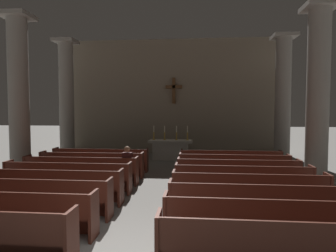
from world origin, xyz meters
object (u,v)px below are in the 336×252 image
at_px(pew_left_row_4, 51,186).
at_px(pew_right_row_2, 269,221).
at_px(column_left_second, 19,98).
at_px(candlestick_outer_left, 154,135).
at_px(pew_right_row_3, 257,204).
at_px(pew_left_row_8, 100,160).
at_px(candlestick_outer_right, 187,136).
at_px(pew_left_row_7, 92,164).
at_px(pew_right_row_8, 230,162).
at_px(column_right_second, 318,96).
at_px(pew_right_row_4, 249,191).
at_px(pew_right_row_6, 238,173).
at_px(pew_left_row_5, 68,177).
at_px(column_right_third, 283,100).
at_px(column_left_third, 67,101).
at_px(pew_right_row_5, 243,181).
at_px(pew_right_row_7, 234,167).
at_px(pew_left_row_6, 81,170).
at_px(pew_left_row_3, 30,197).
at_px(pew_right_row_1, 286,248).
at_px(candlestick_inner_right, 176,135).
at_px(lone_worshipper, 128,164).
at_px(pew_left_row_2, 1,212).
at_px(candlestick_inner_left, 165,135).

bearing_deg(pew_left_row_4, pew_right_row_2, -21.76).
xyz_separation_m(column_left_second, candlestick_outer_left, (4.68, 3.99, -1.77)).
bearing_deg(pew_right_row_3, pew_left_row_8, 135.06).
distance_m(candlestick_outer_left, candlestick_outer_right, 1.70).
height_order(pew_left_row_7, pew_right_row_8, same).
relative_size(pew_right_row_2, column_right_second, 0.64).
bearing_deg(pew_right_row_4, pew_right_row_6, 90.00).
bearing_deg(pew_left_row_5, column_right_second, 15.12).
relative_size(pew_right_row_6, pew_right_row_8, 1.00).
bearing_deg(column_right_third, column_left_third, 180.00).
bearing_deg(pew_left_row_8, column_right_second, -6.69).
height_order(pew_right_row_2, column_left_third, column_left_third).
bearing_deg(pew_right_row_8, candlestick_outer_left, 139.03).
bearing_deg(pew_left_row_7, pew_right_row_2, -44.94).
relative_size(pew_right_row_4, pew_right_row_5, 1.00).
height_order(pew_left_row_7, pew_right_row_5, same).
bearing_deg(pew_right_row_4, pew_right_row_7, 90.00).
height_order(pew_left_row_6, pew_right_row_2, same).
height_order(pew_right_row_2, pew_right_row_8, same).
bearing_deg(pew_left_row_8, pew_left_row_3, -90.00).
relative_size(column_left_third, column_right_third, 1.00).
bearing_deg(candlestick_outer_right, pew_right_row_2, -79.16).
height_order(pew_left_row_4, pew_right_row_3, same).
relative_size(pew_right_row_4, candlestick_outer_left, 5.52).
bearing_deg(pew_right_row_2, pew_left_row_7, 135.06).
relative_size(pew_right_row_1, candlestick_outer_left, 5.52).
xyz_separation_m(pew_left_row_8, pew_right_row_8, (5.29, 0.00, 0.00)).
bearing_deg(pew_right_row_8, pew_left_row_4, -141.40).
distance_m(pew_right_row_8, candlestick_inner_right, 3.91).
xyz_separation_m(pew_left_row_7, column_left_third, (-2.88, 4.35, 2.53)).
bearing_deg(column_left_third, column_left_second, -90.00).
bearing_deg(candlestick_inner_right, candlestick_outer_left, 180.00).
height_order(pew_left_row_4, pew_right_row_8, same).
bearing_deg(column_left_second, lone_worshipper, -13.84).
bearing_deg(column_left_third, candlestick_outer_right, -2.40).
distance_m(pew_left_row_7, pew_right_row_2, 7.47).
xyz_separation_m(pew_left_row_6, pew_left_row_7, (0.00, 1.05, 0.00)).
xyz_separation_m(pew_left_row_2, pew_left_row_3, (0.00, 1.05, 0.00)).
bearing_deg(pew_right_row_4, column_right_third, 69.01).
relative_size(pew_left_row_2, column_right_second, 0.64).
relative_size(pew_left_row_2, pew_right_row_8, 1.00).
distance_m(pew_right_row_8, candlestick_inner_left, 4.29).
distance_m(pew_left_row_5, pew_right_row_1, 6.76).
height_order(pew_left_row_7, lone_worshipper, lone_worshipper).
bearing_deg(candlestick_outer_right, pew_left_row_3, -112.80).
height_order(column_left_third, candlestick_inner_left, column_left_third).
xyz_separation_m(candlestick_inner_left, candlestick_inner_right, (0.60, 0.00, 0.00)).
bearing_deg(candlestick_inner_left, pew_right_row_5, -64.60).
xyz_separation_m(pew_left_row_4, candlestick_inner_right, (2.94, 7.25, 0.76)).
height_order(pew_right_row_8, candlestick_inner_right, candlestick_inner_right).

